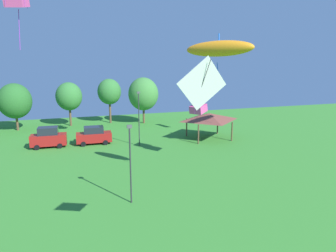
% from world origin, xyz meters
% --- Properties ---
extents(kite_flying_0, '(4.44, 4.88, 3.45)m').
position_xyz_m(kite_flying_0, '(5.01, 21.47, 11.57)').
color(kite_flying_0, orange).
extents(kite_flying_3, '(0.48, 2.80, 2.79)m').
position_xyz_m(kite_flying_3, '(12.92, 39.45, 7.69)').
color(kite_flying_3, black).
extents(kite_flying_4, '(2.36, 0.80, 2.30)m').
position_xyz_m(kite_flying_4, '(-0.51, 11.94, 9.74)').
color(kite_flying_4, white).
extents(kite_flying_10, '(2.07, 2.04, 2.58)m').
position_xyz_m(kite_flying_10, '(6.82, 29.27, 6.52)').
color(kite_flying_10, '#E54C93').
extents(parked_car_leftmost, '(4.33, 2.06, 2.61)m').
position_xyz_m(parked_car_leftmost, '(-8.98, 39.63, 1.27)').
color(parked_car_leftmost, maroon).
rests_on(parked_car_leftmost, ground).
extents(parked_car_second_from_left, '(4.53, 2.14, 2.32)m').
position_xyz_m(parked_car_second_from_left, '(-3.44, 39.54, 1.15)').
color(parked_car_second_from_left, maroon).
rests_on(parked_car_second_from_left, ground).
extents(park_pavilion, '(6.38, 5.54, 3.60)m').
position_xyz_m(park_pavilion, '(12.06, 37.65, 3.08)').
color(park_pavilion, brown).
rests_on(park_pavilion, ground).
extents(light_post_0, '(0.36, 0.20, 6.96)m').
position_xyz_m(light_post_0, '(2.01, 36.85, 3.89)').
color(light_post_0, '#2D2D33').
rests_on(light_post_0, ground).
extents(light_post_1, '(0.36, 0.20, 6.12)m').
position_xyz_m(light_post_1, '(-1.89, 21.62, 3.46)').
color(light_post_1, '#2D2D33').
rests_on(light_post_1, ground).
extents(treeline_tree_1, '(4.95, 4.95, 7.34)m').
position_xyz_m(treeline_tree_1, '(-14.35, 51.24, 4.61)').
color(treeline_tree_1, brown).
rests_on(treeline_tree_1, ground).
extents(treeline_tree_2, '(4.22, 4.22, 7.25)m').
position_xyz_m(treeline_tree_2, '(-6.41, 52.35, 4.91)').
color(treeline_tree_2, brown).
rests_on(treeline_tree_2, ground).
extents(treeline_tree_3, '(4.01, 4.01, 7.68)m').
position_xyz_m(treeline_tree_3, '(0.24, 52.72, 5.45)').
color(treeline_tree_3, brown).
rests_on(treeline_tree_3, ground).
extents(treeline_tree_4, '(5.14, 5.14, 7.93)m').
position_xyz_m(treeline_tree_4, '(5.77, 50.66, 5.09)').
color(treeline_tree_4, brown).
rests_on(treeline_tree_4, ground).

